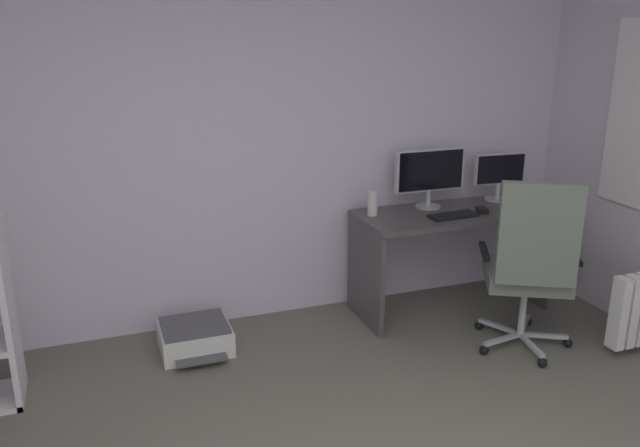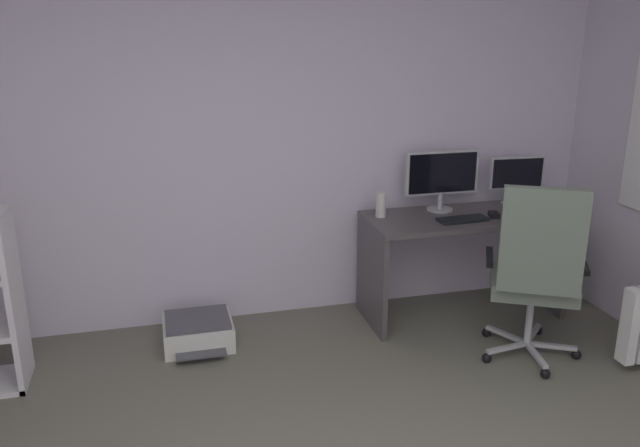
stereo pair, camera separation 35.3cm
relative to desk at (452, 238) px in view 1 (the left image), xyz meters
The scene contains 9 objects.
wall_back 1.76m from the desk, 164.88° to the left, with size 5.06×0.10×2.75m, color silver.
desk is the anchor object (origin of this frame).
monitor_main 0.49m from the desk, 127.45° to the left, with size 0.53×0.18×0.42m.
monitor_secondary 0.64m from the desk, 18.41° to the left, with size 0.41×0.18×0.35m.
keyboard 0.25m from the desk, 122.71° to the right, with size 0.34×0.13×0.02m, color black.
computer_mouse 0.29m from the desk, 29.72° to the right, with size 0.06×0.10×0.03m, color black.
desktop_speaker 0.65m from the desk, 169.54° to the left, with size 0.07×0.07×0.17m, color silver.
office_chair 0.76m from the desk, 82.58° to the right, with size 0.67×0.68×1.14m.
printer 1.90m from the desk, behind, with size 0.44×0.47×0.19m.
Camera 1 is at (-0.87, -1.38, 2.01)m, focal length 36.29 mm.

